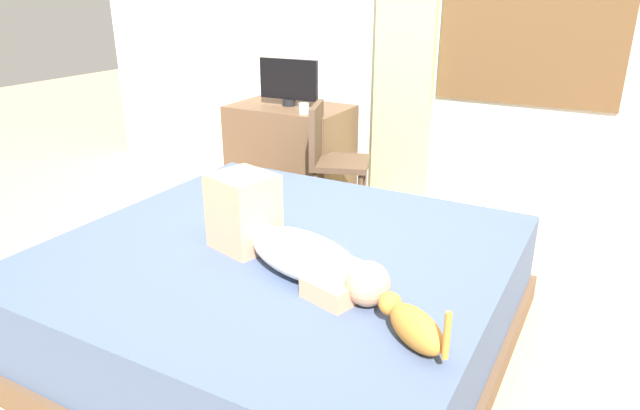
% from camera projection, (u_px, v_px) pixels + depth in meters
% --- Properties ---
extents(ground_plane, '(16.00, 16.00, 0.00)m').
position_uv_depth(ground_plane, '(277.00, 351.00, 2.65)').
color(ground_plane, tan).
extents(back_wall_with_window, '(6.40, 0.14, 2.90)m').
position_uv_depth(back_wall_with_window, '(445.00, 8.00, 3.92)').
color(back_wall_with_window, silver).
rests_on(back_wall_with_window, ground).
extents(bed, '(2.03, 1.94, 0.49)m').
position_uv_depth(bed, '(281.00, 294.00, 2.67)').
color(bed, brown).
rests_on(bed, ground).
extents(person_lying, '(0.94, 0.47, 0.34)m').
position_uv_depth(person_lying, '(287.00, 241.00, 2.35)').
color(person_lying, silver).
rests_on(person_lying, bed).
extents(cat, '(0.31, 0.25, 0.21)m').
position_uv_depth(cat, '(413.00, 325.00, 1.86)').
color(cat, '#C67A2D').
rests_on(cat, bed).
extents(desk, '(0.90, 0.56, 0.74)m').
position_uv_depth(desk, '(291.00, 153.00, 4.45)').
color(desk, brown).
rests_on(desk, ground).
extents(tv_monitor, '(0.48, 0.10, 0.35)m').
position_uv_depth(tv_monitor, '(289.00, 82.00, 4.25)').
color(tv_monitor, black).
rests_on(tv_monitor, desk).
extents(cup, '(0.07, 0.07, 0.08)m').
position_uv_depth(cup, '(304.00, 109.00, 4.03)').
color(cup, white).
rests_on(cup, desk).
extents(chair_by_desk, '(0.49, 0.49, 0.86)m').
position_uv_depth(chair_by_desk, '(331.00, 156.00, 3.88)').
color(chair_by_desk, '#4C3828').
rests_on(chair_by_desk, ground).
extents(curtain_left, '(0.44, 0.06, 2.55)m').
position_uv_depth(curtain_left, '(406.00, 34.00, 3.99)').
color(curtain_left, '#ADCC75').
rests_on(curtain_left, ground).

